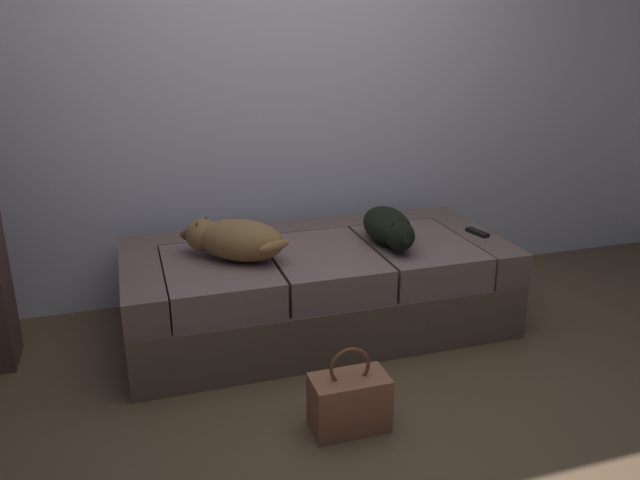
# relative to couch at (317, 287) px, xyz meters

# --- Properties ---
(ground_plane) EXTENTS (10.00, 10.00, 0.00)m
(ground_plane) POSITION_rel_couch_xyz_m (0.00, -0.99, -0.24)
(ground_plane) COLOR brown
(back_wall) EXTENTS (6.40, 0.10, 2.80)m
(back_wall) POSITION_rel_couch_xyz_m (0.00, 0.64, 1.16)
(back_wall) COLOR silver
(back_wall) RESTS_ON ground
(couch) EXTENTS (2.04, 0.94, 0.48)m
(couch) POSITION_rel_couch_xyz_m (0.00, 0.00, 0.00)
(couch) COLOR brown
(couch) RESTS_ON ground
(dog_tan) EXTENTS (0.55, 0.47, 0.21)m
(dog_tan) POSITION_rel_couch_xyz_m (-0.46, -0.06, 0.35)
(dog_tan) COLOR olive
(dog_tan) RESTS_ON couch
(dog_dark) EXTENTS (0.26, 0.55, 0.19)m
(dog_dark) POSITION_rel_couch_xyz_m (0.38, -0.09, 0.34)
(dog_dark) COLOR black
(dog_dark) RESTS_ON couch
(tv_remote) EXTENTS (0.07, 0.16, 0.02)m
(tv_remote) POSITION_rel_couch_xyz_m (0.92, -0.09, 0.25)
(tv_remote) COLOR black
(tv_remote) RESTS_ON couch
(handbag) EXTENTS (0.32, 0.18, 0.38)m
(handbag) POSITION_rel_couch_xyz_m (-0.15, -0.92, -0.11)
(handbag) COLOR brown
(handbag) RESTS_ON ground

